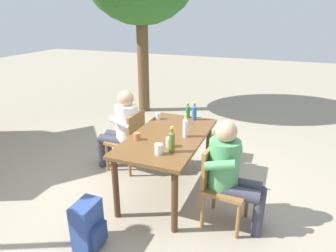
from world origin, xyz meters
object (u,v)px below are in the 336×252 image
object	(u,v)px
backpack_by_far_side	(88,225)
bottle_blue	(194,112)
chair_far_right	(129,138)
chair_near_left	(220,181)
cup_glass	(158,116)
person_in_plaid_shirt	(122,126)
bottle_olive	(172,141)
cup_white	(159,149)
bottle_clear	(185,127)
dining_table	(168,143)
backpack_by_near_side	(219,146)
bottle_green	(188,111)
cup_terracotta	(137,136)
person_in_white_shirt	(231,170)
cup_steel	(169,142)

from	to	relation	value
backpack_by_far_side	bottle_blue	bearing A→B (deg)	-15.45
chair_far_right	bottle_blue	size ratio (longest dim) A/B	3.45
chair_near_left	cup_glass	distance (m)	1.39
person_in_plaid_shirt	bottle_blue	size ratio (longest dim) A/B	4.67
chair_far_right	backpack_by_far_side	bearing A→B (deg)	-167.07
bottle_olive	chair_near_left	bearing A→B (deg)	-82.42
cup_white	backpack_by_far_side	size ratio (longest dim) A/B	0.24
person_in_plaid_shirt	bottle_clear	distance (m)	1.11
dining_table	chair_far_right	bearing A→B (deg)	64.68
chair_near_left	backpack_by_near_side	size ratio (longest dim) A/B	1.95
bottle_green	bottle_blue	xyz separation A→B (m)	(-0.06, -0.11, 0.01)
cup_terracotta	person_in_white_shirt	bearing A→B (deg)	-94.88
person_in_plaid_shirt	bottle_green	size ratio (longest dim) A/B	5.30
chair_far_right	cup_glass	xyz separation A→B (m)	(0.15, -0.38, 0.33)
dining_table	cup_white	distance (m)	0.54
person_in_white_shirt	cup_white	distance (m)	0.78
dining_table	bottle_blue	distance (m)	0.70
cup_white	cup_terracotta	bearing A→B (deg)	56.09
bottle_blue	backpack_by_near_side	xyz separation A→B (m)	(0.49, -0.28, -0.67)
dining_table	bottle_olive	distance (m)	0.51
person_in_white_shirt	bottle_olive	distance (m)	0.68
chair_near_left	cup_terracotta	xyz separation A→B (m)	(0.09, 1.01, 0.33)
chair_near_left	bottle_olive	size ratio (longest dim) A/B	3.00
cup_terracotta	chair_far_right	bearing A→B (deg)	36.19
bottle_green	bottle_clear	bearing A→B (deg)	-164.54
chair_near_left	person_in_white_shirt	bearing A→B (deg)	-94.21
bottle_green	backpack_by_far_side	bearing A→B (deg)	168.16
cup_glass	bottle_green	bearing A→B (deg)	-59.21
backpack_by_near_side	bottle_blue	bearing A→B (deg)	150.12
person_in_plaid_shirt	bottle_blue	bearing A→B (deg)	-72.71
cup_steel	cup_terracotta	bearing A→B (deg)	84.49
person_in_plaid_shirt	cup_terracotta	world-z (taller)	person_in_plaid_shirt
cup_steel	chair_near_left	bearing A→B (deg)	-94.55
person_in_white_shirt	bottle_green	world-z (taller)	person_in_white_shirt
chair_far_right	person_in_plaid_shirt	bearing A→B (deg)	86.65
cup_terracotta	bottle_clear	bearing A→B (deg)	-59.63
bottle_green	cup_white	size ratio (longest dim) A/B	1.94
person_in_white_shirt	chair_near_left	bearing A→B (deg)	85.79
bottle_blue	dining_table	bearing A→B (deg)	168.43
chair_near_left	backpack_by_near_side	distance (m)	1.53
dining_table	cup_glass	bearing A→B (deg)	34.77
dining_table	bottle_olive	size ratio (longest dim) A/B	5.35
chair_far_right	bottle_blue	bearing A→B (deg)	-70.28
backpack_by_far_side	person_in_plaid_shirt	bearing A→B (deg)	16.69
person_in_white_shirt	backpack_by_near_side	world-z (taller)	person_in_white_shirt
bottle_clear	cup_glass	xyz separation A→B (m)	(0.45, 0.55, -0.08)
bottle_olive	cup_steel	world-z (taller)	bottle_olive
bottle_green	bottle_olive	distance (m)	1.13
cup_steel	bottle_green	bearing A→B (deg)	6.19
chair_far_right	person_in_plaid_shirt	xyz separation A→B (m)	(0.01, 0.11, 0.17)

